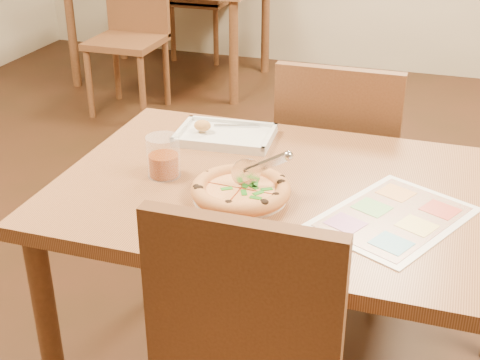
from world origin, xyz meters
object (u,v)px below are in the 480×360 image
(pizza, at_px, (241,190))
(glass_tumbler, at_px, (164,159))
(plate, at_px, (240,195))
(bg_chair_near, at_px, (132,19))
(menu, at_px, (394,217))
(chair_far, at_px, (339,152))
(pizza_cutter, at_px, (260,167))
(appetizer_tray, at_px, (223,136))
(dining_table, at_px, (299,216))

(pizza, bearing_deg, glass_tumbler, 165.25)
(glass_tumbler, bearing_deg, plate, -13.51)
(bg_chair_near, relative_size, menu, 1.22)
(chair_far, distance_m, pizza, 0.74)
(chair_far, bearing_deg, menu, 110.28)
(pizza_cutter, bearing_deg, appetizer_tray, 97.29)
(pizza_cutter, bearing_deg, chair_far, 55.95)
(pizza_cutter, height_order, menu, pizza_cutter)
(bg_chair_near, distance_m, pizza, 2.74)
(dining_table, distance_m, pizza, 0.20)
(pizza, bearing_deg, chair_far, 79.42)
(plate, bearing_deg, glass_tumbler, 166.49)
(pizza, bearing_deg, dining_table, 39.02)
(dining_table, height_order, pizza, pizza)
(pizza, xyz_separation_m, glass_tumbler, (-0.24, 0.06, 0.02))
(pizza, xyz_separation_m, menu, (0.39, 0.02, -0.02))
(chair_far, xyz_separation_m, pizza, (-0.13, -0.71, 0.18))
(chair_far, bearing_deg, pizza, 79.42)
(pizza_cutter, bearing_deg, bg_chair_near, 97.25)
(bg_chair_near, height_order, pizza_cutter, bg_chair_near)
(appetizer_tray, bearing_deg, plate, -64.25)
(bg_chair_near, xyz_separation_m, glass_tumbler, (1.22, -2.24, 0.20))
(bg_chair_near, bearing_deg, pizza_cutter, -56.40)
(chair_far, bearing_deg, appetizer_tray, 49.23)
(appetizer_tray, bearing_deg, pizza, -64.11)
(dining_table, relative_size, pizza_cutter, 9.37)
(bg_chair_near, distance_m, appetizer_tray, 2.35)
(dining_table, bearing_deg, pizza, -140.98)
(bg_chair_near, bearing_deg, appetizer_tray, -56.41)
(pizza_cutter, xyz_separation_m, menu, (0.35, -0.01, -0.08))
(pizza_cutter, xyz_separation_m, appetizer_tray, (-0.21, 0.32, -0.07))
(appetizer_tray, bearing_deg, bg_chair_near, 123.59)
(bg_chair_near, relative_size, plate, 1.92)
(bg_chair_near, xyz_separation_m, pizza_cutter, (1.51, -2.27, 0.24))
(chair_far, distance_m, bg_chair_near, 2.26)
(chair_far, height_order, bg_chair_near, same)
(pizza, height_order, menu, pizza)
(pizza, height_order, pizza_cutter, pizza_cutter)
(plate, distance_m, appetizer_tray, 0.39)
(pizza, bearing_deg, menu, 3.20)
(pizza, bearing_deg, bg_chair_near, 122.48)
(dining_table, distance_m, menu, 0.28)
(dining_table, xyz_separation_m, chair_far, (-0.00, 0.60, -0.07))
(dining_table, relative_size, chair_far, 2.77)
(pizza_cutter, xyz_separation_m, glass_tumbler, (-0.28, 0.03, -0.03))
(bg_chair_near, distance_m, glass_tumbler, 2.56)
(menu, bearing_deg, pizza_cutter, 177.88)
(dining_table, xyz_separation_m, appetizer_tray, (-0.30, 0.25, 0.10))
(dining_table, bearing_deg, pizza_cutter, -141.35)
(dining_table, xyz_separation_m, glass_tumbler, (-0.38, -0.04, 0.14))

